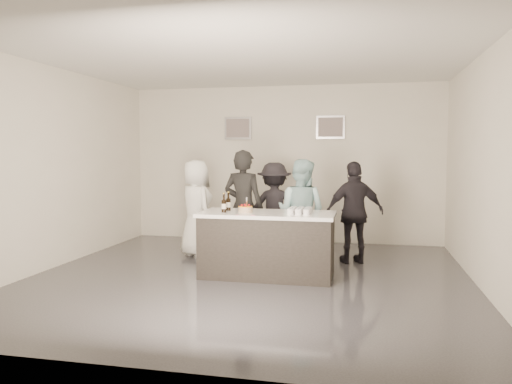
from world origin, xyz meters
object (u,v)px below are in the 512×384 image
beer_bottle_a (228,201)px  cake (245,210)px  beer_bottle_b (224,203)px  person_main_blue (301,212)px  bar_counter (267,244)px  person_guest_left (196,208)px  person_main_black (243,207)px  person_guest_right (355,212)px  person_guest_back (274,208)px

beer_bottle_a → cake: bearing=-27.1°
beer_bottle_b → person_main_blue: 1.38m
beer_bottle_b → person_main_blue: person_main_blue is taller
cake → beer_bottle_a: (-0.28, 0.15, 0.09)m
bar_counter → person_guest_left: size_ratio=1.16×
person_main_black → person_guest_right: size_ratio=1.11×
person_main_black → person_guest_back: person_main_black is taller
person_guest_right → person_guest_back: person_guest_right is taller
beer_bottle_a → person_main_black: 0.65m
cake → person_guest_back: size_ratio=0.13×
person_main_blue → person_guest_right: bearing=-143.8°
person_main_blue → person_guest_left: 1.80m
person_guest_left → beer_bottle_a: bearing=172.2°
person_guest_right → beer_bottle_a: bearing=10.0°
beer_bottle_a → person_guest_left: bearing=129.5°
person_main_black → beer_bottle_b: bearing=96.3°
cake → person_main_black: (-0.22, 0.77, -0.05)m
bar_counter → person_main_black: size_ratio=1.05×
beer_bottle_a → person_guest_right: 2.05m
person_guest_back → beer_bottle_b: bearing=62.7°
person_guest_left → person_guest_right: 2.58m
person_main_blue → person_guest_back: bearing=-37.0°
cake → person_main_blue: size_ratio=0.12×
beer_bottle_a → person_guest_left: (-0.84, 1.01, -0.23)m
person_main_black → person_guest_left: (-0.90, 0.39, -0.08)m
person_main_black → person_guest_left: person_main_black is taller
cake → person_guest_left: 1.62m
bar_counter → person_guest_back: person_guest_back is taller
person_guest_right → cake: bearing=18.3°
person_main_black → person_guest_right: bearing=-155.1°
beer_bottle_a → person_guest_right: person_guest_right is taller
bar_counter → beer_bottle_a: 0.83m
person_guest_left → beer_bottle_b: bearing=166.7°
beer_bottle_a → person_main_blue: size_ratio=0.16×
bar_counter → cake: bearing=-168.7°
beer_bottle_b → person_guest_right: 2.17m
beer_bottle_b → person_guest_left: size_ratio=0.16×
person_guest_right → person_guest_left: bearing=-20.2°
person_main_black → person_guest_back: bearing=-98.4°
bar_counter → person_guest_right: bearing=44.1°
cake → person_main_blue: person_main_blue is taller
cake → person_guest_left: person_guest_left is taller
beer_bottle_b → person_guest_back: (0.39, 1.76, -0.25)m
cake → person_guest_back: person_guest_back is taller
person_guest_right → person_guest_back: size_ratio=1.02×
beer_bottle_a → person_main_blue: person_main_blue is taller
person_main_black → person_guest_left: 0.99m
beer_bottle_b → person_guest_back: size_ratio=0.17×
person_main_blue → person_guest_back: person_main_blue is taller
cake → person_guest_right: person_guest_right is taller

